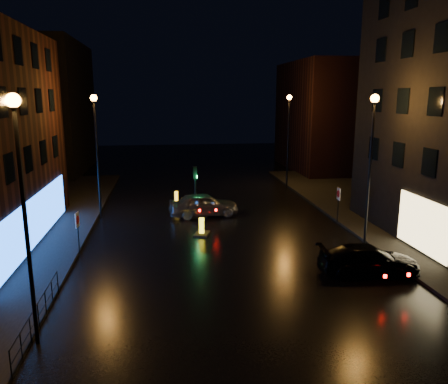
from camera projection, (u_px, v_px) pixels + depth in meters
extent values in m
plane|color=black|center=(250.00, 302.00, 17.92)|extent=(120.00, 120.00, 0.00)
cube|color=black|center=(443.00, 229.00, 27.52)|extent=(12.00, 44.00, 0.15)
cube|color=black|center=(47.00, 108.00, 48.12)|extent=(8.00, 16.00, 14.00)
cube|color=black|center=(325.00, 116.00, 49.59)|extent=(8.00, 14.00, 12.00)
cylinder|color=black|center=(26.00, 232.00, 14.08)|extent=(0.14, 0.14, 8.00)
cylinder|color=black|center=(14.00, 105.00, 13.21)|extent=(0.20, 0.20, 0.25)
sphere|color=orange|center=(13.00, 100.00, 13.18)|extent=(0.44, 0.44, 0.44)
cylinder|color=black|center=(98.00, 160.00, 29.55)|extent=(0.14, 0.14, 8.00)
cylinder|color=black|center=(94.00, 100.00, 28.69)|extent=(0.20, 0.20, 0.25)
sphere|color=orange|center=(94.00, 98.00, 28.66)|extent=(0.44, 0.44, 0.44)
cylinder|color=black|center=(369.00, 176.00, 23.91)|extent=(0.14, 0.14, 8.00)
cylinder|color=black|center=(375.00, 101.00, 23.04)|extent=(0.20, 0.20, 0.25)
sphere|color=orange|center=(375.00, 98.00, 23.01)|extent=(0.44, 0.44, 0.44)
cylinder|color=black|center=(288.00, 144.00, 39.38)|extent=(0.14, 0.14, 8.00)
cylinder|color=black|center=(289.00, 99.00, 38.52)|extent=(0.20, 0.20, 0.25)
sphere|color=orange|center=(289.00, 97.00, 38.49)|extent=(0.44, 0.44, 0.44)
cube|color=black|center=(196.00, 213.00, 31.29)|extent=(1.40, 2.40, 0.12)
cylinder|color=black|center=(195.00, 195.00, 31.00)|extent=(0.12, 0.12, 2.80)
cube|color=black|center=(195.00, 173.00, 30.65)|extent=(0.28, 0.22, 0.90)
cylinder|color=#0CFF59|center=(197.00, 177.00, 30.73)|extent=(0.05, 0.18, 0.18)
cylinder|color=black|center=(37.00, 304.00, 15.67)|extent=(0.05, 6.00, 0.05)
cylinder|color=black|center=(38.00, 316.00, 15.77)|extent=(0.04, 6.00, 0.04)
cylinder|color=black|center=(11.00, 366.00, 12.87)|extent=(0.04, 0.04, 1.00)
cylinder|color=black|center=(38.00, 316.00, 15.77)|extent=(0.04, 0.04, 1.00)
cylinder|color=black|center=(58.00, 282.00, 18.67)|extent=(0.04, 0.04, 1.00)
imported|color=#A3A4AA|center=(204.00, 205.00, 30.61)|extent=(5.00, 2.44, 1.64)
imported|color=black|center=(369.00, 260.00, 20.64)|extent=(4.89, 2.33, 1.38)
cube|color=black|center=(202.00, 234.00, 26.59)|extent=(1.14, 1.41, 0.10)
cube|color=yellow|center=(202.00, 226.00, 26.48)|extent=(0.33, 0.26, 1.02)
cube|color=black|center=(202.00, 226.00, 26.48)|extent=(0.30, 0.11, 0.61)
cube|color=black|center=(177.00, 202.00, 34.49)|extent=(0.90, 1.19, 0.09)
cube|color=#FFB119|center=(176.00, 197.00, 34.40)|extent=(0.28, 0.20, 0.90)
cube|color=black|center=(176.00, 197.00, 34.40)|extent=(0.27, 0.07, 0.54)
cylinder|color=black|center=(78.00, 235.00, 22.84)|extent=(0.06, 0.06, 2.29)
cube|color=silver|center=(77.00, 220.00, 22.66)|extent=(0.11, 0.58, 0.78)
cylinder|color=#B20C0C|center=(78.00, 220.00, 22.66)|extent=(0.07, 0.46, 0.46)
cylinder|color=black|center=(338.00, 207.00, 28.62)|extent=(0.06, 0.06, 2.35)
cube|color=silver|center=(339.00, 194.00, 28.44)|extent=(0.09, 0.59, 0.80)
cylinder|color=#B20C0C|center=(338.00, 194.00, 28.43)|extent=(0.05, 0.47, 0.47)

